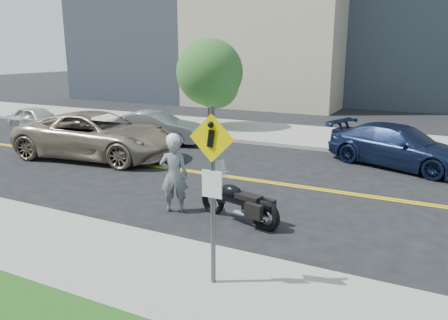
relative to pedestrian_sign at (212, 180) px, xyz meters
name	(u,v)px	position (x,y,z in m)	size (l,w,h in m)	color
ground_plane	(192,171)	(-4.20, 6.31, -1.96)	(120.00, 120.00, 0.00)	black
sidewalk_far	(271,133)	(-4.20, 13.81, -1.89)	(60.00, 5.00, 0.15)	#9E9B91
pedestrian_sign	(212,180)	(0.00, 0.00, 0.00)	(0.78, 0.08, 3.00)	#4C4C51
motorcyclist	(174,173)	(-2.66, 2.90, -0.95)	(0.83, 0.73, 2.02)	#B2B2B7
motorcycle	(239,194)	(-0.93, 3.04, -1.27)	(2.26, 0.69, 1.37)	black
suv	(98,135)	(-8.41, 6.43, -1.09)	(2.88, 6.24, 1.73)	tan
parked_car_white	(37,118)	(-15.36, 9.59, -1.37)	(1.41, 3.50, 1.19)	silver
parked_car_silver	(155,128)	(-8.02, 9.60, -1.26)	(1.47, 4.23, 1.39)	#98999F
parked_car_blue	(399,146)	(1.94, 10.18, -1.23)	(2.03, 5.00, 1.45)	#152041
tree_far_a	(210,72)	(-7.52, 13.71, 0.95)	(3.36, 3.36, 4.59)	#382619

